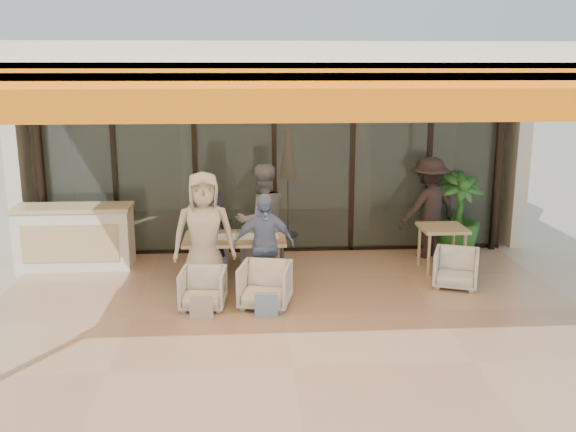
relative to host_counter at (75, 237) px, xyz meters
name	(u,v)px	position (x,y,z in m)	size (l,w,h in m)	color
ground	(285,317)	(3.26, -2.30, -0.53)	(70.00, 70.00, 0.00)	#C6B293
terrace_floor	(285,316)	(3.26, -2.30, -0.53)	(8.00, 6.00, 0.01)	tan
terrace_structure	(286,63)	(3.26, -2.56, 2.72)	(8.00, 6.00, 3.40)	silver
glass_storefront	(274,163)	(3.26, 0.70, 1.07)	(8.08, 0.10, 3.20)	#9EADA3
interior_block	(269,115)	(3.26, 3.02, 1.70)	(9.05, 3.62, 3.52)	silver
host_counter	(75,237)	(0.00, 0.00, 0.00)	(1.85, 0.65, 1.04)	silver
dining_table	(234,241)	(2.58, -0.97, 0.16)	(1.50, 0.90, 0.93)	tan
chair_far_left	(210,248)	(2.17, -0.02, -0.23)	(0.59, 0.55, 0.61)	white
chair_far_right	(262,248)	(3.01, -0.02, -0.24)	(0.57, 0.54, 0.59)	white
chair_near_left	(203,287)	(2.17, -1.92, -0.23)	(0.59, 0.56, 0.61)	white
chair_near_right	(265,283)	(3.01, -1.92, -0.19)	(0.66, 0.62, 0.68)	white
diner_navy	(208,224)	(2.17, -0.52, 0.30)	(0.61, 0.40, 1.67)	#191B38
diner_grey	(262,220)	(3.01, -0.52, 0.35)	(0.86, 0.67, 1.77)	slate
diner_cream	(204,235)	(2.17, -1.42, 0.37)	(0.88, 0.57, 1.80)	beige
diner_periwinkle	(264,245)	(3.01, -1.42, 0.21)	(0.87, 0.36, 1.48)	#6F84B9
tote_bag_cream	(201,307)	(2.17, -2.32, -0.36)	(0.30, 0.10, 0.34)	silver
tote_bag_blue	(266,306)	(3.01, -2.32, -0.36)	(0.30, 0.10, 0.34)	#99BFD8
side_table	(442,233)	(5.86, -0.56, 0.11)	(0.70, 0.70, 0.74)	tan
side_chair	(456,267)	(5.86, -1.31, -0.21)	(0.62, 0.58, 0.64)	white
standing_woman	(429,208)	(5.85, 0.23, 0.34)	(1.12, 0.65, 1.74)	black
potted_palm	(458,215)	(6.40, 0.34, 0.19)	(0.81, 0.81, 1.44)	#1E5919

